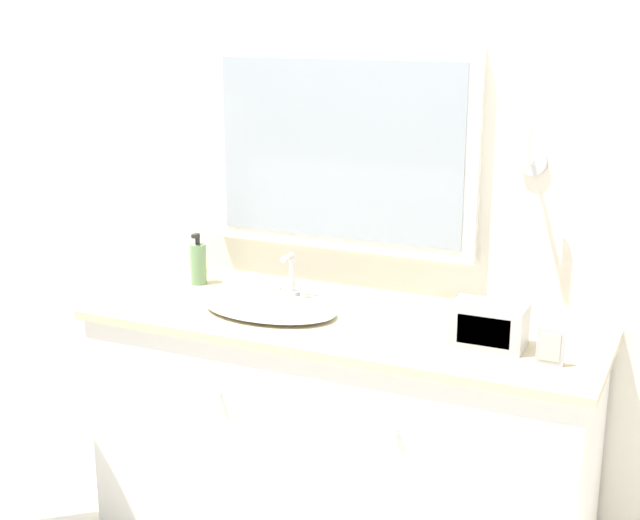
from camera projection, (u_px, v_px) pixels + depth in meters
name	position (u px, v px, depth m)	size (l,w,h in m)	color
wall_back	(377.00, 178.00, 3.14)	(8.00, 0.18, 2.55)	silver
vanity_counter	(340.00, 436.00, 3.08)	(1.74, 0.60, 0.85)	silver
sink_basin	(271.00, 307.00, 3.05)	(0.48, 0.35, 0.17)	white
soap_bottle	(198.00, 263.00, 3.35)	(0.06, 0.06, 0.20)	#709966
appliance_box	(489.00, 325.00, 2.72)	(0.22, 0.13, 0.13)	#BCBCC1
picture_frame	(550.00, 347.00, 2.58)	(0.08, 0.01, 0.11)	#B2B2B7
hand_towel_near_sink	(463.00, 316.00, 2.96)	(0.18, 0.14, 0.03)	white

